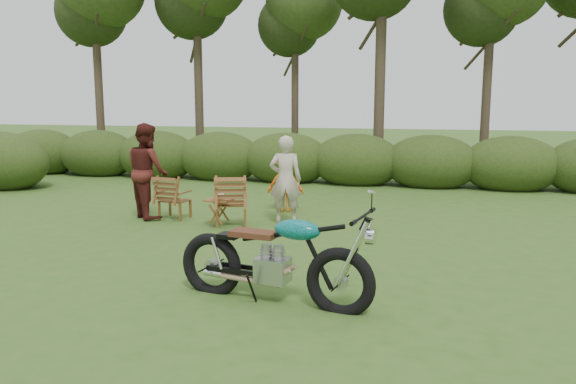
% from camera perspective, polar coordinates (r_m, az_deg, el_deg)
% --- Properties ---
extents(ground, '(80.00, 80.00, 0.00)m').
position_cam_1_polar(ground, '(7.05, -2.34, -9.63)').
color(ground, '#2F531B').
rests_on(ground, ground).
extents(tree_line, '(22.52, 11.62, 8.14)m').
position_cam_1_polar(tree_line, '(16.26, 9.33, 14.55)').
color(tree_line, '#33261C').
rests_on(tree_line, ground).
extents(motorcycle, '(2.39, 1.24, 1.30)m').
position_cam_1_polar(motorcycle, '(6.59, -1.54, -10.98)').
color(motorcycle, '#0DAEA8').
rests_on(motorcycle, ground).
extents(lawn_chair_right, '(0.82, 0.82, 0.94)m').
position_cam_1_polar(lawn_chair_right, '(10.48, -5.76, -3.34)').
color(lawn_chair_right, brown).
rests_on(lawn_chair_right, ground).
extents(lawn_chair_left, '(0.64, 0.64, 0.85)m').
position_cam_1_polar(lawn_chair_left, '(11.21, -11.38, -2.65)').
color(lawn_chair_left, '#603118').
rests_on(lawn_chair_left, ground).
extents(side_table, '(0.51, 0.44, 0.50)m').
position_cam_1_polar(side_table, '(10.36, -7.02, -2.10)').
color(side_table, brown).
rests_on(side_table, ground).
extents(cup, '(0.16, 0.16, 0.10)m').
position_cam_1_polar(cup, '(10.33, -6.87, -0.44)').
color(cup, '#F0E0C5').
rests_on(cup, side_table).
extents(adult_a, '(0.67, 0.50, 1.65)m').
position_cam_1_polar(adult_a, '(10.60, -0.25, -3.15)').
color(adult_a, '#C2B3A0').
rests_on(adult_a, ground).
extents(adult_b, '(1.14, 1.13, 1.86)m').
position_cam_1_polar(adult_b, '(11.43, -13.90, -2.51)').
color(adult_b, '#4C1A15').
rests_on(adult_b, ground).
extents(child, '(0.80, 0.51, 1.17)m').
position_cam_1_polar(child, '(11.68, -0.27, -1.98)').
color(child, '#D35A13').
rests_on(child, ground).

